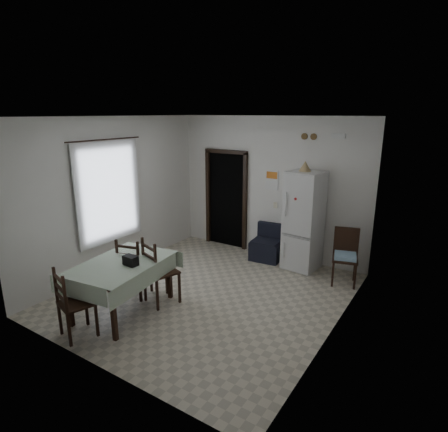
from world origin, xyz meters
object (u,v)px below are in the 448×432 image
Objects in this scene: navy_seat at (267,243)px; dining_table at (123,287)px; dining_chair_far_right at (161,270)px; dining_chair_near_head at (76,302)px; corner_chair at (345,258)px; fridge at (304,221)px; dining_chair_far_left at (135,266)px.

navy_seat is 3.21m from dining_table.
dining_chair_far_right is 1.09× the size of dining_chair_near_head.
dining_chair_far_right is (-0.60, -2.55, 0.18)m from navy_seat.
dining_chair_far_right reaches higher than dining_chair_near_head.
corner_chair is at bearing -14.95° from navy_seat.
navy_seat is at bearing 154.48° from corner_chair.
navy_seat is 0.67× the size of dining_chair_far_right.
navy_seat is (-0.76, 0.00, -0.59)m from fridge.
navy_seat is at bearing -174.16° from fridge.
dining_chair_far_right reaches higher than dining_chair_far_left.
corner_chair reaches higher than dining_table.
fridge reaches higher than dining_chair_far_left.
dining_chair_far_right is (-1.36, -2.55, -0.41)m from fridge.
fridge is 1.24× the size of dining_table.
fridge is at bearing 54.44° from dining_table.
dining_table is at bearing -111.29° from navy_seat.
dining_chair_near_head is at bearing 94.51° from dining_chair_far_right.
dining_chair_far_right is at bearing -112.23° from fridge.
dining_chair_far_left is at bearing -118.50° from navy_seat.
dining_chair_far_left is 1.29m from dining_chair_near_head.
corner_chair is (0.91, -0.29, -0.46)m from fridge.
navy_seat is 0.74× the size of dining_chair_near_head.
dining_chair_near_head is (-0.32, -1.33, -0.05)m from dining_chair_far_right.
dining_chair_far_left reaches higher than dining_table.
dining_table is (-1.66, -3.08, -0.55)m from fridge.
dining_chair_far_left is (-1.89, -2.61, -0.44)m from fridge.
dining_chair_far_left is at bearing 108.75° from dining_table.
dining_chair_far_right is at bearing -108.28° from navy_seat.
fridge is at bearing -96.67° from dining_chair_near_head.
corner_chair is 1.00× the size of dining_chair_near_head.
dining_chair_far_left is at bearing -156.02° from corner_chair.
navy_seat is at bearing 66.46° from dining_table.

